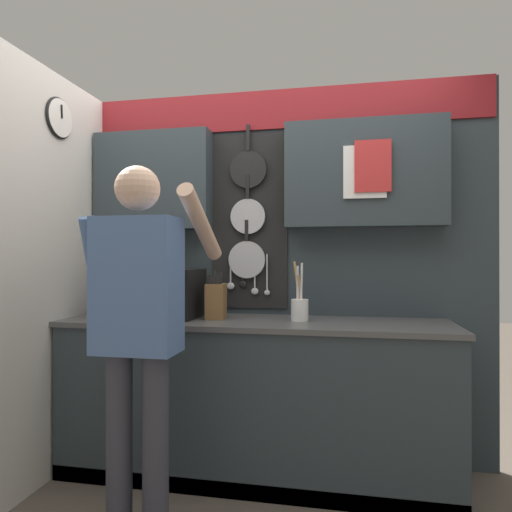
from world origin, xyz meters
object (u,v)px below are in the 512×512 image
Objects in this scene: utensil_crock at (300,307)px; person at (138,313)px; microwave at (158,293)px; knife_block at (216,300)px.

person is (-0.68, -0.67, 0.03)m from utensil_crock.
knife_block is at bearing 0.07° from microwave.
utensil_crock is at bearing 44.56° from person.
utensil_crock reaches higher than microwave.
utensil_crock is (0.87, 0.00, -0.07)m from microwave.
microwave is 0.88m from utensil_crock.
utensil_crock is at bearing 0.13° from knife_block.
microwave is at bearing -179.93° from knife_block.
knife_block is at bearing 75.06° from person.
person is at bearing -104.94° from knife_block.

